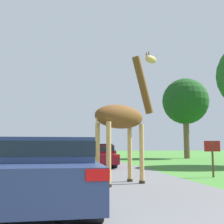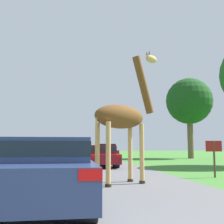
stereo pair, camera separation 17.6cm
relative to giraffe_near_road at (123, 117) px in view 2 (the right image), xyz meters
The scene contains 8 objects.
road 21.66m from the giraffe_near_road, 93.81° to the left, with size 8.13×120.00×0.00m.
giraffe_near_road is the anchor object (origin of this frame).
car_lead_maroon 4.52m from the giraffe_near_road, 122.73° to the right, with size 1.90×3.95×1.43m.
car_queue_right 8.48m from the giraffe_near_road, 89.12° to the left, with size 1.82×4.78×1.34m.
car_queue_left 18.96m from the giraffe_near_road, 103.36° to the left, with size 1.77×4.68×1.40m.
car_far_ahead 15.74m from the giraffe_near_road, 85.26° to the left, with size 1.73×4.75×1.48m.
tree_left_edge 21.94m from the giraffe_near_road, 60.10° to the left, with size 4.95×4.95×8.60m.
sign_post 4.44m from the giraffe_near_road, 18.22° to the left, with size 0.70×0.08×1.49m.
Camera 2 is at (-0.37, -1.08, 1.27)m, focal length 45.00 mm.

